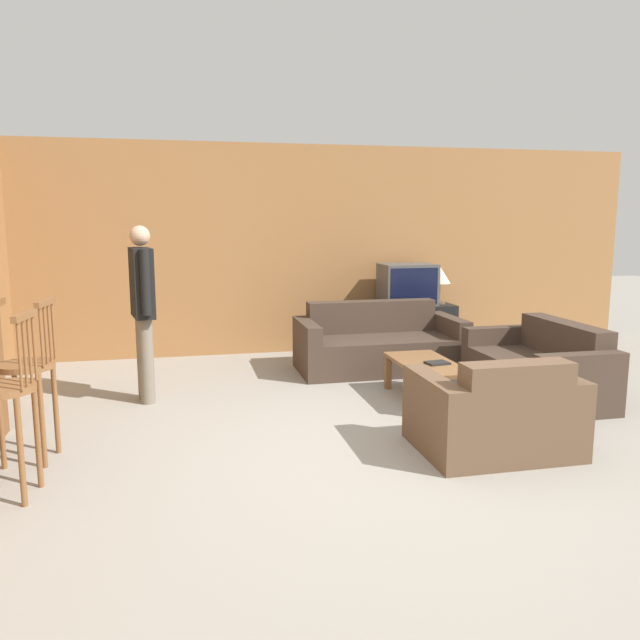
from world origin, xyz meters
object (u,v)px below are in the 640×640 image
(coffee_table, at_px, (427,368))
(table_lamp, at_px, (440,276))
(bar_chair_mid, at_px, (29,378))
(book_on_table, at_px, (437,363))
(couch_far, at_px, (378,346))
(bar_chair_near, at_px, (5,403))
(tv_unit, at_px, (406,329))
(armchair_near, at_px, (495,416))
(tv, at_px, (407,284))
(person_by_window, at_px, (143,304))
(loveseat_right, at_px, (539,369))

(coffee_table, height_order, table_lamp, table_lamp)
(bar_chair_mid, distance_m, book_on_table, 3.40)
(couch_far, distance_m, book_on_table, 1.39)
(bar_chair_near, bearing_deg, book_on_table, 21.01)
(coffee_table, height_order, tv_unit, tv_unit)
(armchair_near, relative_size, coffee_table, 1.06)
(tv, height_order, book_on_table, tv)
(couch_far, bearing_deg, person_by_window, -163.95)
(book_on_table, relative_size, person_by_window, 0.14)
(bar_chair_mid, relative_size, table_lamp, 2.39)
(armchair_near, distance_m, coffee_table, 1.32)
(table_lamp, bearing_deg, person_by_window, -157.17)
(armchair_near, relative_size, tv, 1.62)
(couch_far, bearing_deg, armchair_near, -88.92)
(coffee_table, bearing_deg, armchair_near, -90.19)
(bar_chair_near, distance_m, loveseat_right, 4.56)
(bar_chair_mid, distance_m, person_by_window, 1.55)
(tv_unit, bearing_deg, armchair_near, -99.68)
(coffee_table, relative_size, table_lamp, 2.15)
(bar_chair_near, height_order, tv_unit, bar_chair_near)
(armchair_near, distance_m, table_lamp, 3.60)
(couch_far, relative_size, person_by_window, 1.12)
(coffee_table, height_order, person_by_window, person_by_window)
(armchair_near, bearing_deg, table_lamp, 73.39)
(bar_chair_near, height_order, tv, bar_chair_near)
(loveseat_right, relative_size, person_by_window, 0.93)
(table_lamp, height_order, person_by_window, person_by_window)
(couch_far, bearing_deg, table_lamp, 36.36)
(table_lamp, relative_size, person_by_window, 0.29)
(couch_far, relative_size, armchair_near, 1.67)
(book_on_table, bearing_deg, loveseat_right, -0.66)
(person_by_window, bearing_deg, book_on_table, -14.13)
(armchair_near, height_order, table_lamp, table_lamp)
(coffee_table, distance_m, book_on_table, 0.13)
(coffee_table, distance_m, person_by_window, 2.69)
(bar_chair_near, relative_size, table_lamp, 2.39)
(bar_chair_near, bearing_deg, coffee_table, 22.74)
(armchair_near, xyz_separation_m, coffee_table, (0.00, 1.32, 0.04))
(couch_far, xyz_separation_m, tv_unit, (0.63, 0.78, 0.04))
(tv, bearing_deg, tv_unit, 90.00)
(bar_chair_near, xyz_separation_m, book_on_table, (3.33, 1.28, -0.22))
(tv_unit, distance_m, person_by_window, 3.52)
(tv_unit, xyz_separation_m, table_lamp, (0.43, 0.00, 0.66))
(coffee_table, relative_size, person_by_window, 0.63)
(loveseat_right, distance_m, coffee_table, 1.11)
(table_lamp, xyz_separation_m, person_by_window, (-3.56, -1.50, -0.05))
(armchair_near, bearing_deg, tv_unit, 80.32)
(book_on_table, bearing_deg, tv, 76.75)
(couch_far, distance_m, tv, 1.17)
(couch_far, bearing_deg, book_on_table, -85.06)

